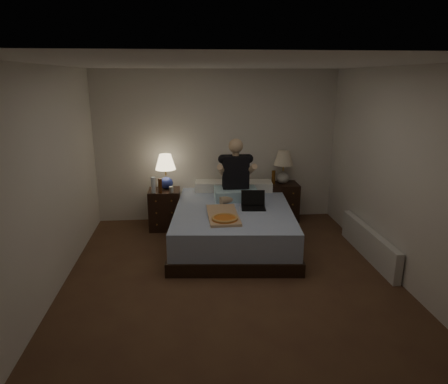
{
  "coord_description": "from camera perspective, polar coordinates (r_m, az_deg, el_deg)",
  "views": [
    {
      "loc": [
        -0.49,
        -4.34,
        2.37
      ],
      "look_at": [
        0.0,
        0.9,
        0.85
      ],
      "focal_mm": 32.0,
      "sensor_mm": 36.0,
      "label": 1
    }
  ],
  "objects": [
    {
      "name": "floor",
      "position": [
        4.97,
        1.0,
        -12.39
      ],
      "size": [
        4.0,
        4.5,
        0.0
      ],
      "primitive_type": "cube",
      "color": "brown",
      "rests_on": "ground"
    },
    {
      "name": "wall_front",
      "position": [
        2.42,
        7.15,
        -11.57
      ],
      "size": [
        4.0,
        0.0,
        2.5
      ],
      "primitive_type": "cube",
      "rotation": [
        -1.57,
        0.0,
        0.0
      ],
      "color": "white",
      "rests_on": "ground"
    },
    {
      "name": "lamp_left",
      "position": [
        6.42,
        -8.32,
        2.89
      ],
      "size": [
        0.34,
        0.34,
        0.56
      ],
      "primitive_type": null,
      "rotation": [
        0.0,
        0.0,
        -0.08
      ],
      "color": "navy",
      "rests_on": "nightstand_left"
    },
    {
      "name": "ceiling",
      "position": [
        4.37,
        1.16,
        17.83
      ],
      "size": [
        4.0,
        4.5,
        0.0
      ],
      "primitive_type": "cube",
      "rotation": [
        3.14,
        0.0,
        0.0
      ],
      "color": "white",
      "rests_on": "ground"
    },
    {
      "name": "person",
      "position": [
        6.07,
        1.72,
        3.23
      ],
      "size": [
        0.67,
        0.53,
        0.93
      ],
      "primitive_type": null,
      "rotation": [
        0.0,
        0.0,
        -0.01
      ],
      "color": "black",
      "rests_on": "bed"
    },
    {
      "name": "radiator",
      "position": [
        5.79,
        19.97,
        -6.92
      ],
      "size": [
        0.1,
        1.6,
        0.4
      ],
      "primitive_type": "cube",
      "color": "silver",
      "rests_on": "floor"
    },
    {
      "name": "wall_left",
      "position": [
        4.73,
        -23.8,
        1.02
      ],
      "size": [
        0.0,
        4.5,
        2.5
      ],
      "primitive_type": "cube",
      "rotation": [
        1.57,
        0.0,
        1.57
      ],
      "color": "white",
      "rests_on": "ground"
    },
    {
      "name": "wall_back",
      "position": [
        6.7,
        -1.09,
        6.49
      ],
      "size": [
        4.0,
        0.0,
        2.5
      ],
      "primitive_type": "cube",
      "rotation": [
        1.57,
        0.0,
        0.0
      ],
      "color": "white",
      "rests_on": "ground"
    },
    {
      "name": "pizza_box",
      "position": [
        5.2,
        0.1,
        -3.88
      ],
      "size": [
        0.42,
        0.77,
        0.08
      ],
      "primitive_type": null,
      "rotation": [
        0.0,
        0.0,
        0.02
      ],
      "color": "tan",
      "rests_on": "bed"
    },
    {
      "name": "laptop",
      "position": [
        5.7,
        4.24,
        -1.26
      ],
      "size": [
        0.37,
        0.31,
        0.24
      ],
      "primitive_type": null,
      "rotation": [
        0.0,
        0.0,
        -0.1
      ],
      "color": "black",
      "rests_on": "bed"
    },
    {
      "name": "nightstand_right",
      "position": [
        6.9,
        8.34,
        -1.35
      ],
      "size": [
        0.49,
        0.44,
        0.64
      ],
      "primitive_type": "cube",
      "rotation": [
        0.0,
        0.0,
        0.0
      ],
      "color": "black",
      "rests_on": "floor"
    },
    {
      "name": "soda_can",
      "position": [
        6.23,
        -7.55,
        0.34
      ],
      "size": [
        0.07,
        0.07,
        0.1
      ],
      "primitive_type": "cylinder",
      "color": "#A5A5A1",
      "rests_on": "nightstand_left"
    },
    {
      "name": "bed",
      "position": [
        5.91,
        1.3,
        -4.64
      ],
      "size": [
        1.85,
        2.35,
        0.55
      ],
      "primitive_type": "cube",
      "rotation": [
        0.0,
        0.0,
        -0.09
      ],
      "color": "#5A77B4",
      "rests_on": "floor"
    },
    {
      "name": "beer_bottle_left",
      "position": [
        6.23,
        -9.11,
        0.9
      ],
      "size": [
        0.06,
        0.06,
        0.23
      ],
      "primitive_type": "cylinder",
      "color": "#4E240B",
      "rests_on": "nightstand_left"
    },
    {
      "name": "wall_right",
      "position": [
        5.13,
        23.9,
        2.1
      ],
      "size": [
        0.0,
        4.5,
        2.5
      ],
      "primitive_type": "cube",
      "rotation": [
        1.57,
        0.0,
        -1.57
      ],
      "color": "white",
      "rests_on": "ground"
    },
    {
      "name": "lamp_right",
      "position": [
        6.74,
        8.46,
        3.52
      ],
      "size": [
        0.41,
        0.41,
        0.56
      ],
      "primitive_type": null,
      "rotation": [
        0.0,
        0.0,
        0.35
      ],
      "color": "#9A9992",
      "rests_on": "nightstand_right"
    },
    {
      "name": "nightstand_left",
      "position": [
        6.5,
        -8.44,
        -2.43
      ],
      "size": [
        0.5,
        0.45,
        0.64
      ],
      "primitive_type": "cube",
      "rotation": [
        0.0,
        0.0,
        -0.01
      ],
      "color": "black",
      "rests_on": "floor"
    },
    {
      "name": "beer_bottle_right",
      "position": [
        6.72,
        7.08,
        2.09
      ],
      "size": [
        0.06,
        0.06,
        0.23
      ],
      "primitive_type": "cylinder",
      "color": "#5A330C",
      "rests_on": "nightstand_right"
    },
    {
      "name": "water_bottle",
      "position": [
        6.24,
        -10.06,
        0.98
      ],
      "size": [
        0.07,
        0.07,
        0.25
      ],
      "primitive_type": "cylinder",
      "color": "white",
      "rests_on": "nightstand_left"
    }
  ]
}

